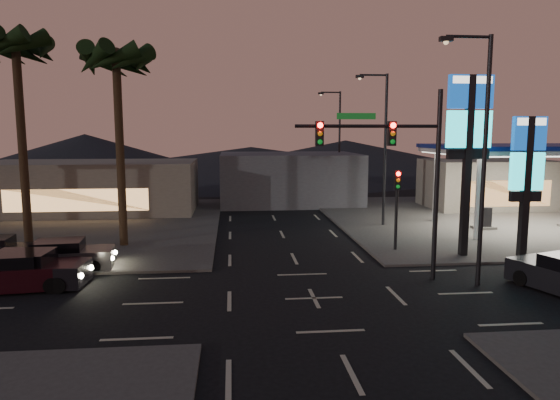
{
  "coord_description": "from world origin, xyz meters",
  "views": [
    {
      "loc": [
        -3.05,
        -18.03,
        6.25
      ],
      "look_at": [
        -0.74,
        5.77,
        3.0
      ],
      "focal_mm": 32.0,
      "sensor_mm": 36.0,
      "label": 1
    }
  ],
  "objects": [
    {
      "name": "ground",
      "position": [
        0.0,
        0.0,
        0.0
      ],
      "size": [
        140.0,
        140.0,
        0.0
      ],
      "primitive_type": "plane",
      "color": "black",
      "rests_on": "ground"
    },
    {
      "name": "corner_lot_ne",
      "position": [
        16.0,
        16.0,
        0.06
      ],
      "size": [
        24.0,
        24.0,
        0.12
      ],
      "primitive_type": "cube",
      "color": "#47443F",
      "rests_on": "ground"
    },
    {
      "name": "corner_lot_nw",
      "position": [
        -16.0,
        16.0,
        0.06
      ],
      "size": [
        24.0,
        24.0,
        0.12
      ],
      "primitive_type": "cube",
      "color": "#47443F",
      "rests_on": "ground"
    },
    {
      "name": "gas_station",
      "position": [
        16.0,
        12.0,
        5.08
      ],
      "size": [
        12.2,
        8.2,
        5.47
      ],
      "color": "silver",
      "rests_on": "ground"
    },
    {
      "name": "convenience_store",
      "position": [
        18.0,
        21.0,
        2.0
      ],
      "size": [
        10.0,
        6.0,
        4.0
      ],
      "primitive_type": "cube",
      "color": "#726B5B",
      "rests_on": "ground"
    },
    {
      "name": "pylon_sign_tall",
      "position": [
        8.5,
        5.5,
        6.39
      ],
      "size": [
        2.2,
        0.35,
        9.0
      ],
      "color": "black",
      "rests_on": "ground"
    },
    {
      "name": "pylon_sign_short",
      "position": [
        11.0,
        4.5,
        4.66
      ],
      "size": [
        1.6,
        0.35,
        7.0
      ],
      "color": "black",
      "rests_on": "ground"
    },
    {
      "name": "traffic_signal_mast",
      "position": [
        3.76,
        1.99,
        5.23
      ],
      "size": [
        6.1,
        0.39,
        8.0
      ],
      "color": "black",
      "rests_on": "ground"
    },
    {
      "name": "pedestal_signal",
      "position": [
        5.5,
        6.98,
        2.92
      ],
      "size": [
        0.32,
        0.39,
        4.3
      ],
      "color": "black",
      "rests_on": "ground"
    },
    {
      "name": "streetlight_near",
      "position": [
        6.79,
        1.0,
        5.72
      ],
      "size": [
        2.14,
        0.25,
        10.0
      ],
      "color": "black",
      "rests_on": "ground"
    },
    {
      "name": "streetlight_mid",
      "position": [
        6.79,
        14.0,
        5.72
      ],
      "size": [
        2.14,
        0.25,
        10.0
      ],
      "color": "black",
      "rests_on": "ground"
    },
    {
      "name": "streetlight_far",
      "position": [
        6.79,
        28.0,
        5.72
      ],
      "size": [
        2.14,
        0.25,
        10.0
      ],
      "color": "black",
      "rests_on": "ground"
    },
    {
      "name": "palm_a",
      "position": [
        -9.0,
        9.5,
        9.43
      ],
      "size": [
        4.41,
        4.41,
        10.86
      ],
      "color": "black",
      "rests_on": "ground"
    },
    {
      "name": "palm_b",
      "position": [
        -14.0,
        9.5,
        9.97
      ],
      "size": [
        4.41,
        4.41,
        11.46
      ],
      "color": "black",
      "rests_on": "ground"
    },
    {
      "name": "building_far_west",
      "position": [
        -14.0,
        22.0,
        2.0
      ],
      "size": [
        16.0,
        8.0,
        4.0
      ],
      "primitive_type": "cube",
      "color": "#726B5B",
      "rests_on": "ground"
    },
    {
      "name": "building_far_mid",
      "position": [
        2.0,
        26.0,
        2.2
      ],
      "size": [
        12.0,
        9.0,
        4.4
      ],
      "primitive_type": "cube",
      "color": "#4C4C51",
      "rests_on": "ground"
    },
    {
      "name": "hill_left",
      "position": [
        -25.0,
        60.0,
        3.0
      ],
      "size": [
        40.0,
        40.0,
        6.0
      ],
      "primitive_type": "cone",
      "color": "black",
      "rests_on": "ground"
    },
    {
      "name": "hill_right",
      "position": [
        15.0,
        60.0,
        2.5
      ],
      "size": [
        50.0,
        50.0,
        5.0
      ],
      "primitive_type": "cone",
      "color": "black",
      "rests_on": "ground"
    },
    {
      "name": "hill_center",
      "position": [
        0.0,
        60.0,
        2.0
      ],
      "size": [
        60.0,
        60.0,
        4.0
      ],
      "primitive_type": "cone",
      "color": "black",
      "rests_on": "ground"
    },
    {
      "name": "car_lane_a_front",
      "position": [
        -11.29,
        2.49,
        0.69
      ],
      "size": [
        4.62,
        2.11,
        1.48
      ],
      "color": "black",
      "rests_on": "ground"
    },
    {
      "name": "car_lane_a_mid",
      "position": [
        -11.65,
        2.25,
        0.69
      ],
      "size": [
        4.7,
        2.35,
        1.48
      ],
      "color": "black",
      "rests_on": "ground"
    },
    {
      "name": "car_lane_b_front",
      "position": [
        -10.7,
        4.99,
        0.65
      ],
      "size": [
        4.41,
        2.18,
        1.39
      ],
      "color": "#504F51",
      "rests_on": "ground"
    }
  ]
}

